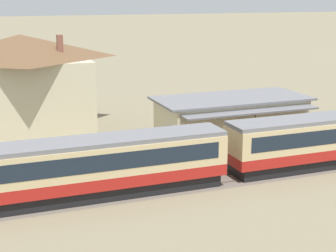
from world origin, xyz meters
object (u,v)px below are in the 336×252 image
(station_building, at_px, (231,116))
(yard_tree_0, at_px, (21,78))
(station_house_brown_roof, at_px, (23,81))
(passenger_train, at_px, (228,149))

(station_building, relative_size, yard_tree_0, 1.98)
(station_building, relative_size, station_house_brown_roof, 1.06)
(station_building, distance_m, yard_tree_0, 21.54)
(station_house_brown_roof, distance_m, yard_tree_0, 1.40)
(passenger_train, height_order, yard_tree_0, yard_tree_0)
(station_building, height_order, yard_tree_0, yard_tree_0)
(passenger_train, relative_size, station_house_brown_roof, 5.37)
(yard_tree_0, bearing_deg, station_building, -31.72)
(passenger_train, height_order, station_building, passenger_train)
(station_house_brown_roof, xyz_separation_m, yard_tree_0, (-0.06, 1.40, 0.05))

